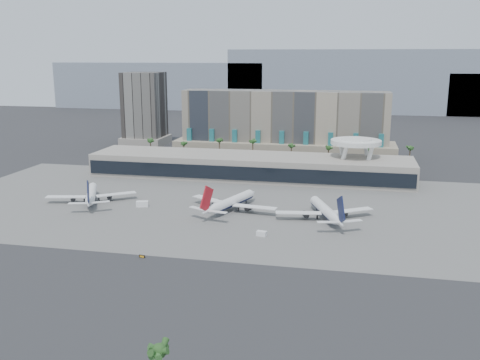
% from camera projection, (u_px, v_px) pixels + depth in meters
% --- Properties ---
extents(ground, '(900.00, 900.00, 0.00)m').
position_uv_depth(ground, '(188.00, 248.00, 182.03)').
color(ground, '#232326').
rests_on(ground, ground).
extents(apron_pad, '(260.00, 130.00, 0.06)m').
position_uv_depth(apron_pad, '(226.00, 204.00, 234.40)').
color(apron_pad, '#5B5B59').
rests_on(apron_pad, ground).
extents(mountain_ridge, '(680.00, 60.00, 70.00)m').
position_uv_depth(mountain_ridge, '(333.00, 85.00, 617.09)').
color(mountain_ridge, gray).
rests_on(mountain_ridge, ground).
extents(hotel, '(140.00, 30.00, 42.00)m').
position_uv_depth(hotel, '(284.00, 130.00, 342.24)').
color(hotel, tan).
rests_on(hotel, ground).
extents(office_tower, '(30.00, 30.00, 52.00)m').
position_uv_depth(office_tower, '(145.00, 113.00, 386.49)').
color(office_tower, black).
rests_on(office_tower, ground).
extents(terminal, '(170.00, 32.50, 14.50)m').
position_uv_depth(terminal, '(250.00, 165.00, 285.13)').
color(terminal, '#AFA89A').
rests_on(terminal, ground).
extents(saucer_structure, '(26.00, 26.00, 21.89)m').
position_uv_depth(saucer_structure, '(356.00, 145.00, 277.12)').
color(saucer_structure, white).
rests_on(saucer_structure, ground).
extents(palm_row, '(157.80, 2.80, 13.10)m').
position_uv_depth(palm_row, '(273.00, 148.00, 316.29)').
color(palm_row, brown).
rests_on(palm_row, ground).
extents(airliner_left, '(36.90, 37.99, 14.06)m').
position_uv_depth(airliner_left, '(91.00, 195.00, 237.25)').
color(airliner_left, white).
rests_on(airliner_left, ground).
extents(airliner_centre, '(39.33, 40.65, 14.61)m').
position_uv_depth(airliner_centre, '(231.00, 202.00, 224.67)').
color(airliner_centre, white).
rests_on(airliner_centre, ground).
extents(airliner_right, '(38.47, 39.72, 14.38)m').
position_uv_depth(airliner_right, '(326.00, 211.00, 212.51)').
color(airliner_right, white).
rests_on(airliner_right, ground).
extents(service_vehicle_a, '(5.58, 3.82, 2.48)m').
position_uv_depth(service_vehicle_a, '(142.00, 204.00, 230.78)').
color(service_vehicle_a, white).
rests_on(service_vehicle_a, ground).
extents(service_vehicle_b, '(3.91, 2.70, 1.84)m').
position_uv_depth(service_vehicle_b, '(262.00, 234.00, 193.51)').
color(service_vehicle_b, white).
rests_on(service_vehicle_b, ground).
extents(taxiway_sign, '(2.11, 0.64, 0.95)m').
position_uv_depth(taxiway_sign, '(142.00, 256.00, 172.80)').
color(taxiway_sign, black).
rests_on(taxiway_sign, ground).
extents(near_palm_b, '(6.00, 6.00, 14.46)m').
position_uv_depth(near_palm_b, '(159.00, 359.00, 94.67)').
color(near_palm_b, brown).
rests_on(near_palm_b, ground).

